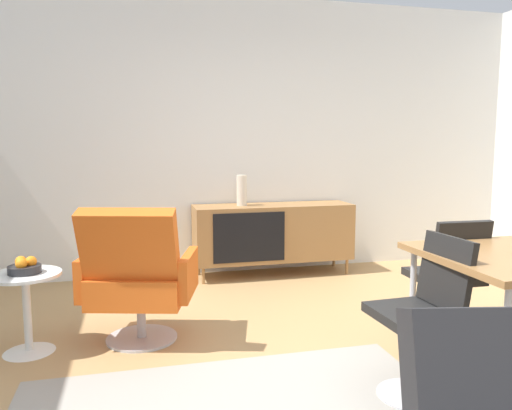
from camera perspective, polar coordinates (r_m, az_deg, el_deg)
The scene contains 9 objects.
ground_plane at distance 2.96m, azimuth 7.70°, elevation -19.73°, with size 8.32×8.32×0.00m, color tan.
wall_back at distance 5.15m, azimuth -2.87°, elevation 7.85°, with size 6.80×0.12×2.80m, color silver.
sideboard at distance 5.02m, azimuth 1.97°, elevation -3.14°, with size 1.60×0.45×0.72m.
vase_cobalt at distance 4.88m, azimuth -1.66°, elevation 1.69°, with size 0.10×0.10×0.30m.
dining_chair_back_left at distance 3.53m, azimuth 21.32°, elevation -7.59°, with size 0.41×0.43×0.86m.
dining_chair_near_window at distance 2.79m, azimuth 18.84°, elevation -11.34°, with size 0.44×0.42×0.86m.
lounge_chair_red at distance 3.40m, azimuth -13.50°, elevation -7.89°, with size 0.83×0.79×0.95m.
side_table_round at distance 3.53m, azimuth -24.91°, elevation -10.25°, with size 0.44×0.44×0.52m.
fruit_bowl at distance 3.47m, azimuth -25.11°, elevation -6.48°, with size 0.20×0.20×0.11m.
Camera 1 is at (-1.00, -2.45, 1.34)m, focal length 34.73 mm.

